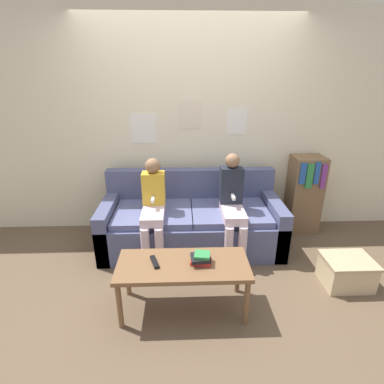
{
  "coord_description": "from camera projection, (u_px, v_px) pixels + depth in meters",
  "views": [
    {
      "loc": [
        -0.11,
        -2.55,
        1.91
      ],
      "look_at": [
        0.0,
        0.41,
        0.72
      ],
      "focal_mm": 28.0,
      "sensor_mm": 36.0,
      "label": 1
    }
  ],
  "objects": [
    {
      "name": "bookshelf",
      "position": [
        304.0,
        194.0,
        3.74
      ],
      "size": [
        0.37,
        0.34,
        0.97
      ],
      "color": "brown",
      "rests_on": "ground_plane"
    },
    {
      "name": "book_stack",
      "position": [
        201.0,
        259.0,
        2.42
      ],
      "size": [
        0.18,
        0.15,
        0.09
      ],
      "color": "red",
      "rests_on": "coffee_table"
    },
    {
      "name": "ground_plane",
      "position": [
        193.0,
        271.0,
        3.07
      ],
      "size": [
        10.0,
        10.0,
        0.0
      ],
      "primitive_type": "plane",
      "color": "brown"
    },
    {
      "name": "tv_remote",
      "position": [
        155.0,
        262.0,
        2.44
      ],
      "size": [
        0.09,
        0.17,
        0.02
      ],
      "rotation": [
        0.0,
        0.0,
        0.32
      ],
      "color": "black",
      "rests_on": "coffee_table"
    },
    {
      "name": "coffee_table",
      "position": [
        183.0,
        269.0,
        2.46
      ],
      "size": [
        1.08,
        0.46,
        0.46
      ],
      "color": "brown",
      "rests_on": "ground_plane"
    },
    {
      "name": "wall_back",
      "position": [
        190.0,
        126.0,
        3.58
      ],
      "size": [
        8.0,
        0.06,
        2.6
      ],
      "color": "beige",
      "rests_on": "ground_plane"
    },
    {
      "name": "person_right",
      "position": [
        232.0,
        203.0,
        3.18
      ],
      "size": [
        0.24,
        0.58,
        1.12
      ],
      "color": "silver",
      "rests_on": "ground_plane"
    },
    {
      "name": "person_left",
      "position": [
        153.0,
        206.0,
        3.15
      ],
      "size": [
        0.24,
        0.58,
        1.07
      ],
      "color": "silver",
      "rests_on": "ground_plane"
    },
    {
      "name": "storage_box",
      "position": [
        346.0,
        271.0,
        2.84
      ],
      "size": [
        0.45,
        0.36,
        0.28
      ],
      "color": "#CCB284",
      "rests_on": "ground_plane"
    },
    {
      "name": "couch",
      "position": [
        192.0,
        222.0,
        3.48
      ],
      "size": [
        2.01,
        0.86,
        0.83
      ],
      "color": "#4C5175",
      "rests_on": "ground_plane"
    }
  ]
}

